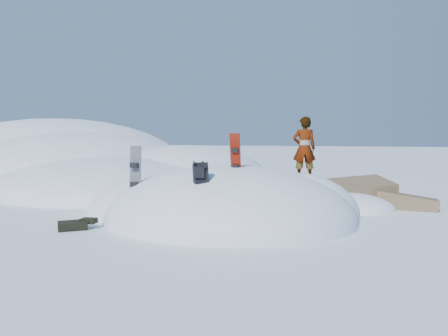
% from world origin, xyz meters
% --- Properties ---
extents(ground, '(120.00, 120.00, 0.00)m').
position_xyz_m(ground, '(0.00, 0.00, 0.00)').
color(ground, white).
rests_on(ground, ground).
extents(snow_mound, '(8.00, 6.00, 3.00)m').
position_xyz_m(snow_mound, '(-0.17, 0.24, 0.00)').
color(snow_mound, white).
rests_on(snow_mound, ground).
extents(snow_ridge, '(21.50, 18.50, 6.40)m').
position_xyz_m(snow_ridge, '(-10.43, 9.85, 0.00)').
color(snow_ridge, white).
rests_on(snow_ridge, ground).
extents(rock_outcrop, '(4.68, 4.41, 1.68)m').
position_xyz_m(rock_outcrop, '(3.72, 3.01, 0.01)').
color(rock_outcrop, brown).
rests_on(rock_outcrop, ground).
extents(snowboard_red, '(0.31, 0.27, 1.49)m').
position_xyz_m(snowboard_red, '(0.26, -0.35, 1.66)').
color(snowboard_red, red).
rests_on(snowboard_red, snow_mound).
extents(snowboard_dark, '(0.34, 0.24, 1.72)m').
position_xyz_m(snowboard_dark, '(-2.40, -0.83, 1.21)').
color(snowboard_dark, black).
rests_on(snowboard_dark, snow_mound).
extents(backpack, '(0.46, 0.51, 0.57)m').
position_xyz_m(backpack, '(-0.37, -1.67, 1.44)').
color(backpack, black).
rests_on(backpack, snow_mound).
extents(gear_pile, '(0.93, 0.78, 0.25)m').
position_xyz_m(gear_pile, '(-3.49, -2.03, 0.12)').
color(gear_pile, black).
rests_on(gear_pile, ground).
extents(person, '(0.72, 0.53, 1.81)m').
position_xyz_m(person, '(2.01, 1.01, 1.94)').
color(person, slate).
rests_on(person, snow_mound).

